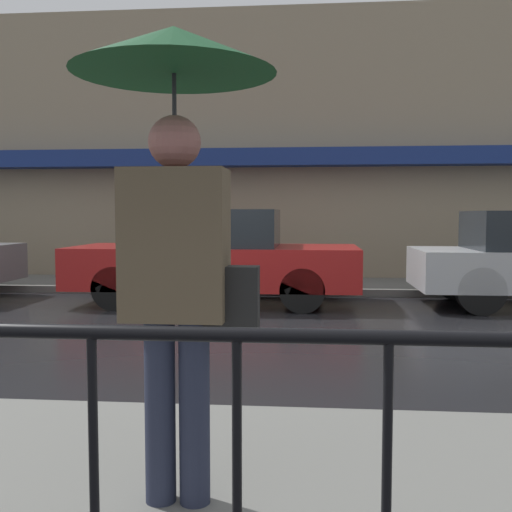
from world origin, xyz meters
TOP-DOWN VIEW (x-y plane):
  - ground_plane at (0.00, 0.00)m, footprint 80.00×80.00m
  - sidewalk_far at (0.00, 4.25)m, footprint 28.00×1.99m
  - lane_marking at (0.00, 0.00)m, footprint 25.20×0.12m
  - building_storefront at (0.00, 5.37)m, footprint 28.00×0.85m
  - pedestrian at (0.46, -4.65)m, footprint 0.90×0.90m
  - car_red at (-0.53, 2.29)m, footprint 4.57×1.85m

SIDE VIEW (x-z plane):
  - ground_plane at x=0.00m, z-range 0.00..0.00m
  - lane_marking at x=0.00m, z-range 0.00..0.01m
  - sidewalk_far at x=0.00m, z-range 0.00..0.13m
  - car_red at x=-0.53m, z-range 0.01..1.54m
  - pedestrian at x=0.46m, z-range 0.64..2.77m
  - building_storefront at x=0.00m, z-range -0.02..5.70m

